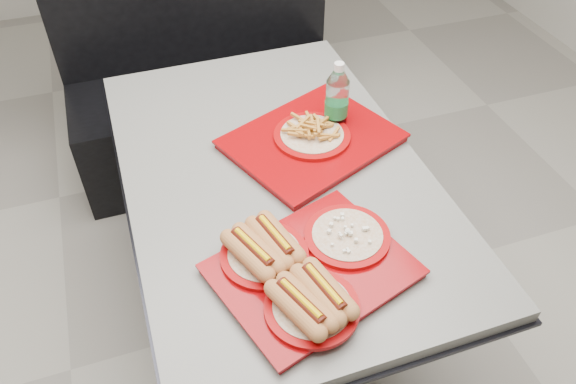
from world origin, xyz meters
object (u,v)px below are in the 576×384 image
object	(u,v)px
tray_near	(305,268)
tray_far	(312,137)
booth_bench	(207,82)
water_bottle	(337,101)
diner_table	(276,208)

from	to	relation	value
tray_near	tray_far	bearing A→B (deg)	67.53
tray_near	tray_far	distance (m)	0.54
tray_far	booth_bench	bearing A→B (deg)	98.50
tray_near	water_bottle	xyz separation A→B (m)	(0.31, 0.56, 0.07)
tray_near	tray_far	size ratio (longest dim) A/B	0.90
diner_table	water_bottle	xyz separation A→B (m)	(0.26, 0.14, 0.27)
tray_far	water_bottle	bearing A→B (deg)	29.17
diner_table	water_bottle	world-z (taller)	water_bottle
diner_table	tray_far	bearing A→B (deg)	27.88
tray_near	water_bottle	distance (m)	0.64
diner_table	tray_near	world-z (taller)	tray_near
tray_far	tray_near	bearing A→B (deg)	-112.47
booth_bench	water_bottle	size ratio (longest dim) A/B	5.50
diner_table	booth_bench	world-z (taller)	booth_bench
water_bottle	tray_far	bearing A→B (deg)	-150.83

